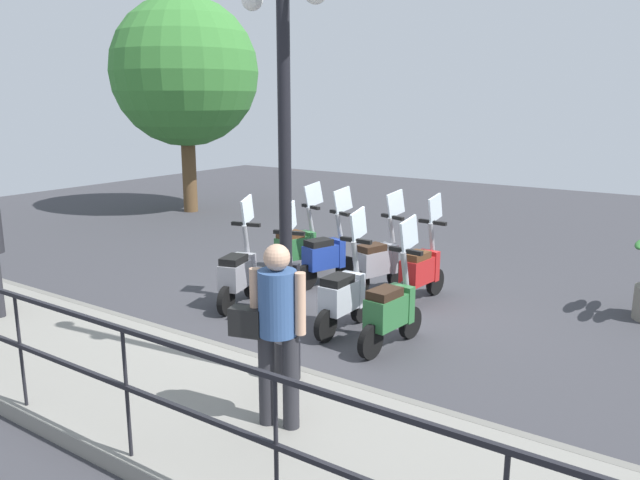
# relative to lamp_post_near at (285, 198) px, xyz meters

# --- Properties ---
(ground_plane) EXTENTS (28.00, 28.00, 0.00)m
(ground_plane) POSITION_rel_lamp_post_near_xyz_m (2.40, 0.89, -1.97)
(ground_plane) COLOR #38383D
(promenade_walkway) EXTENTS (2.20, 20.00, 0.15)m
(promenade_walkway) POSITION_rel_lamp_post_near_xyz_m (-0.75, 0.89, -1.89)
(promenade_walkway) COLOR gray
(promenade_walkway) RESTS_ON ground_plane
(fence_railing) EXTENTS (0.04, 16.03, 1.07)m
(fence_railing) POSITION_rel_lamp_post_near_xyz_m (-1.80, 0.89, -1.06)
(fence_railing) COLOR black
(fence_railing) RESTS_ON promenade_walkway
(lamp_post_near) EXTENTS (0.26, 0.90, 4.11)m
(lamp_post_near) POSITION_rel_lamp_post_near_xyz_m (0.00, 0.00, 0.00)
(lamp_post_near) COLOR black
(lamp_post_near) RESTS_ON promenade_walkway
(pedestrian_with_bag) EXTENTS (0.42, 0.63, 1.59)m
(pedestrian_with_bag) POSITION_rel_lamp_post_near_xyz_m (-0.78, -0.48, -0.89)
(pedestrian_with_bag) COLOR #28282D
(pedestrian_with_bag) RESTS_ON promenade_walkway
(tree_large) EXTENTS (3.68, 3.68, 5.37)m
(tree_large) POSITION_rel_lamp_post_near_xyz_m (6.76, 8.34, 1.55)
(tree_large) COLOR brown
(tree_large) RESTS_ON ground_plane
(scooter_near_0) EXTENTS (1.23, 0.44, 1.54)m
(scooter_near_0) POSITION_rel_lamp_post_near_xyz_m (1.59, -0.32, -1.48)
(scooter_near_0) COLOR black
(scooter_near_0) RESTS_ON ground_plane
(scooter_near_1) EXTENTS (1.23, 0.44, 1.54)m
(scooter_near_1) POSITION_rel_lamp_post_near_xyz_m (1.73, 0.43, -1.48)
(scooter_near_1) COLOR black
(scooter_near_1) RESTS_ON ground_plane
(scooter_near_2) EXTENTS (1.20, 0.53, 1.54)m
(scooter_near_2) POSITION_rel_lamp_post_near_xyz_m (1.63, 1.33, -1.48)
(scooter_near_2) COLOR black
(scooter_near_2) RESTS_ON ground_plane
(scooter_near_3) EXTENTS (1.21, 0.53, 1.54)m
(scooter_near_3) POSITION_rel_lamp_post_near_xyz_m (1.73, 2.18, -1.48)
(scooter_near_3) COLOR black
(scooter_near_3) RESTS_ON ground_plane
(scooter_far_0) EXTENTS (1.23, 0.44, 1.54)m
(scooter_far_0) POSITION_rel_lamp_post_near_xyz_m (3.37, 0.15, -1.48)
(scooter_far_0) COLOR black
(scooter_far_0) RESTS_ON ground_plane
(scooter_far_1) EXTENTS (1.20, 0.54, 1.54)m
(scooter_far_1) POSITION_rel_lamp_post_near_xyz_m (3.42, 0.88, -1.48)
(scooter_far_1) COLOR black
(scooter_far_1) RESTS_ON ground_plane
(scooter_far_2) EXTENTS (1.20, 0.55, 1.54)m
(scooter_far_2) POSITION_rel_lamp_post_near_xyz_m (3.26, 1.73, -1.48)
(scooter_far_2) COLOR black
(scooter_far_2) RESTS_ON ground_plane
(scooter_far_3) EXTENTS (1.20, 0.55, 1.54)m
(scooter_far_3) POSITION_rel_lamp_post_near_xyz_m (3.47, 2.44, -1.48)
(scooter_far_3) COLOR black
(scooter_far_3) RESTS_ON ground_plane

